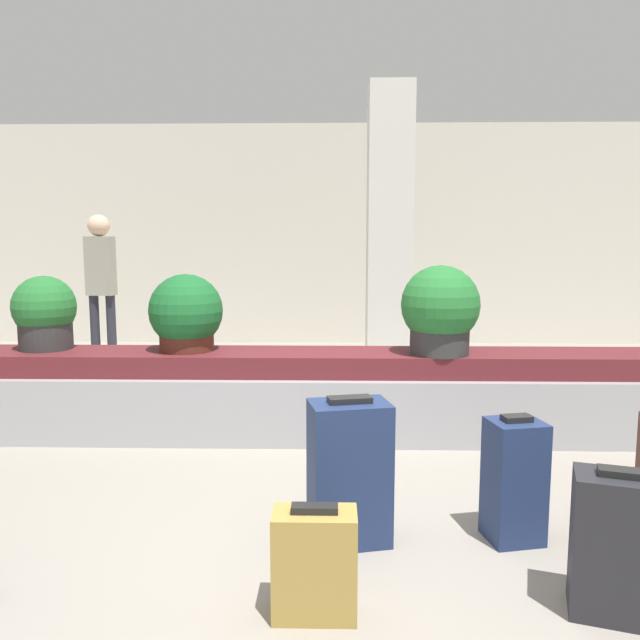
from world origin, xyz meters
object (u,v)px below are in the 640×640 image
at_px(suitcase_3, 349,472).
at_px(traveler_0, 101,275).
at_px(pillar, 389,234).
at_px(suitcase_2, 621,546).
at_px(potted_plant_1, 440,311).
at_px(suitcase_0, 315,563).
at_px(suitcase_5, 514,480).
at_px(potted_plant_2, 45,313).
at_px(potted_plant_0, 186,315).

relative_size(suitcase_3, traveler_0, 0.42).
relative_size(pillar, suitcase_2, 5.09).
bearing_deg(potted_plant_1, suitcase_2, -80.91).
height_order(suitcase_0, suitcase_5, suitcase_5).
bearing_deg(potted_plant_2, suitcase_0, -47.93).
bearing_deg(suitcase_0, traveler_0, 118.55).
bearing_deg(potted_plant_1, traveler_0, 143.75).
height_order(pillar, potted_plant_1, pillar).
distance_m(pillar, suitcase_5, 4.07).
bearing_deg(suitcase_0, potted_plant_1, 69.14).
xyz_separation_m(suitcase_3, traveler_0, (-2.86, 4.32, 0.75)).
height_order(suitcase_5, potted_plant_2, potted_plant_2).
relative_size(suitcase_2, traveler_0, 0.34).
xyz_separation_m(pillar, suitcase_5, (0.32, -3.85, -1.28)).
xyz_separation_m(suitcase_3, potted_plant_2, (-2.39, 1.83, 0.59)).
bearing_deg(suitcase_3, potted_plant_2, 130.15).
height_order(pillar, suitcase_5, pillar).
xyz_separation_m(pillar, suitcase_0, (-0.68, -4.53, -1.37)).
distance_m(suitcase_3, suitcase_5, 0.85).
bearing_deg(suitcase_2, potted_plant_1, 116.51).
height_order(suitcase_0, traveler_0, traveler_0).
distance_m(pillar, potted_plant_2, 3.63).
distance_m(suitcase_0, traveler_0, 5.72).
xyz_separation_m(suitcase_0, potted_plant_1, (0.89, 2.33, 0.78)).
relative_size(pillar, suitcase_5, 4.83).
bearing_deg(potted_plant_1, suitcase_5, -85.92).
relative_size(suitcase_0, potted_plant_0, 0.79).
bearing_deg(suitcase_3, potted_plant_0, 112.41).
xyz_separation_m(pillar, potted_plant_2, (-2.91, -2.06, -0.64)).
bearing_deg(suitcase_5, traveler_0, 118.90).
distance_m(potted_plant_2, traveler_0, 2.54).
relative_size(potted_plant_0, potted_plant_1, 0.89).
bearing_deg(suitcase_5, potted_plant_0, 128.04).
xyz_separation_m(suitcase_5, traveler_0, (-3.71, 4.29, 0.80)).
height_order(suitcase_5, potted_plant_1, potted_plant_1).
bearing_deg(suitcase_2, potted_plant_0, 151.66).
height_order(suitcase_5, potted_plant_0, potted_plant_0).
distance_m(suitcase_2, potted_plant_2, 4.31).
bearing_deg(suitcase_0, suitcase_3, 76.24).
bearing_deg(potted_plant_0, traveler_0, 122.57).
relative_size(suitcase_3, suitcase_5, 1.15).
height_order(suitcase_3, traveler_0, traveler_0).
relative_size(pillar, potted_plant_0, 5.29).
xyz_separation_m(potted_plant_0, potted_plant_2, (-1.14, 0.04, 0.00)).
bearing_deg(traveler_0, potted_plant_2, 105.28).
xyz_separation_m(suitcase_2, traveler_0, (-3.96, 4.94, 0.81)).
relative_size(potted_plant_0, potted_plant_2, 1.03).
height_order(pillar, potted_plant_0, pillar).
height_order(potted_plant_1, potted_plant_2, potted_plant_1).
height_order(suitcase_2, potted_plant_2, potted_plant_2).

